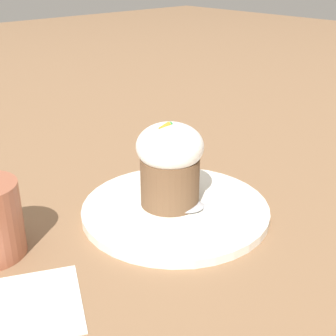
# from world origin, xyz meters

# --- Properties ---
(ground_plane) EXTENTS (4.00, 4.00, 0.00)m
(ground_plane) POSITION_xyz_m (0.00, 0.00, 0.00)
(ground_plane) COLOR #846042
(dessert_plate) EXTENTS (0.24, 0.24, 0.01)m
(dessert_plate) POSITION_xyz_m (0.00, 0.00, 0.01)
(dessert_plate) COLOR white
(dessert_plate) RESTS_ON ground_plane
(carrot_cake) EXTENTS (0.09, 0.09, 0.11)m
(carrot_cake) POSITION_xyz_m (0.00, -0.01, 0.07)
(carrot_cake) COLOR brown
(carrot_cake) RESTS_ON dessert_plate
(spoon) EXTENTS (0.10, 0.09, 0.01)m
(spoon) POSITION_xyz_m (-0.01, 0.02, 0.01)
(spoon) COLOR #B7B7BC
(spoon) RESTS_ON dessert_plate
(paper_napkin) EXTENTS (0.16, 0.15, 0.00)m
(paper_napkin) POSITION_xyz_m (0.24, 0.03, 0.00)
(paper_napkin) COLOR white
(paper_napkin) RESTS_ON ground_plane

